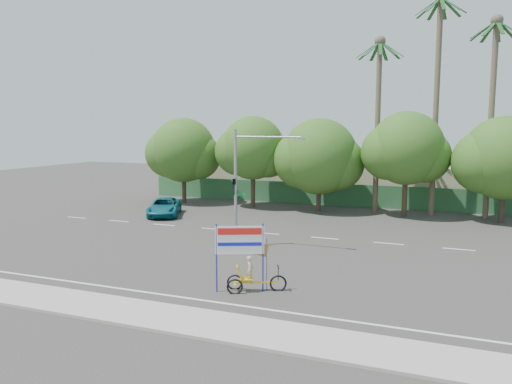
% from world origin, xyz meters
% --- Properties ---
extents(ground, '(120.00, 120.00, 0.00)m').
position_xyz_m(ground, '(0.00, 0.00, 0.00)').
color(ground, '#33302D').
rests_on(ground, ground).
extents(sidewalk_near, '(50.00, 2.40, 0.12)m').
position_xyz_m(sidewalk_near, '(0.00, -7.50, 0.06)').
color(sidewalk_near, gray).
rests_on(sidewalk_near, ground).
extents(fence, '(38.00, 0.08, 2.00)m').
position_xyz_m(fence, '(0.00, 21.50, 1.00)').
color(fence, '#336B3D').
rests_on(fence, ground).
extents(building_left, '(12.00, 8.00, 4.00)m').
position_xyz_m(building_left, '(-10.00, 26.00, 2.00)').
color(building_left, beige).
rests_on(building_left, ground).
extents(building_right, '(14.00, 8.00, 3.60)m').
position_xyz_m(building_right, '(8.00, 26.00, 1.80)').
color(building_right, beige).
rests_on(building_right, ground).
extents(tree_far_left, '(7.14, 6.00, 7.96)m').
position_xyz_m(tree_far_left, '(-14.05, 18.00, 4.76)').
color(tree_far_left, '#473828').
rests_on(tree_far_left, ground).
extents(tree_left, '(6.66, 5.60, 8.07)m').
position_xyz_m(tree_left, '(-7.05, 18.00, 5.06)').
color(tree_left, '#473828').
rests_on(tree_left, ground).
extents(tree_center, '(7.62, 6.40, 7.85)m').
position_xyz_m(tree_center, '(-1.05, 18.00, 4.47)').
color(tree_center, '#473828').
rests_on(tree_center, ground).
extents(tree_right, '(6.90, 5.80, 8.36)m').
position_xyz_m(tree_right, '(5.95, 18.00, 5.24)').
color(tree_right, '#473828').
rests_on(tree_right, ground).
extents(tree_far_right, '(7.38, 6.20, 7.94)m').
position_xyz_m(tree_far_right, '(12.95, 18.00, 4.64)').
color(tree_far_right, '#473828').
rests_on(tree_far_right, ground).
extents(palm_tall, '(3.73, 3.79, 17.45)m').
position_xyz_m(palm_tall, '(8.00, 19.50, 10.46)').
color(palm_tall, '#70604C').
rests_on(palm_tall, ground).
extents(palm_mid, '(3.73, 3.79, 15.45)m').
position_xyz_m(palm_mid, '(12.00, 19.50, 9.40)').
color(palm_mid, '#70604C').
rests_on(palm_mid, ground).
extents(palm_short, '(3.73, 3.79, 14.45)m').
position_xyz_m(palm_short, '(3.50, 19.50, 8.86)').
color(palm_short, '#70604C').
rests_on(palm_short, ground).
extents(traffic_signal, '(4.72, 1.10, 7.00)m').
position_xyz_m(traffic_signal, '(-2.20, 3.98, 2.92)').
color(traffic_signal, gray).
rests_on(traffic_signal, ground).
extents(trike_billboard, '(2.87, 1.47, 3.05)m').
position_xyz_m(trike_billboard, '(1.31, -3.47, 1.23)').
color(trike_billboard, black).
rests_on(trike_billboard, ground).
extents(pickup_truck, '(4.25, 5.61, 1.42)m').
position_xyz_m(pickup_truck, '(-12.05, 11.37, 0.71)').
color(pickup_truck, '#106373').
rests_on(pickup_truck, ground).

